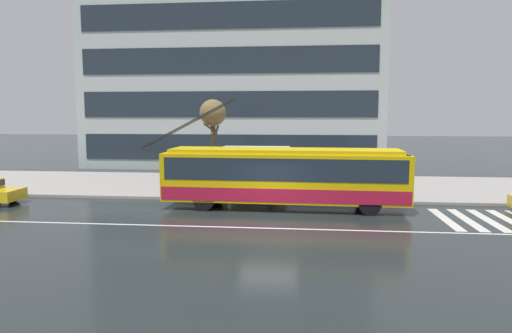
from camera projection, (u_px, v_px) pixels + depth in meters
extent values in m
plane|color=#202627|center=(269.00, 221.00, 19.85)|extent=(160.00, 160.00, 0.00)
cube|color=gray|center=(280.00, 186.00, 29.21)|extent=(80.00, 10.00, 0.14)
cube|color=beige|center=(445.00, 219.00, 20.27)|extent=(0.44, 4.40, 0.01)
cube|color=beige|center=(466.00, 219.00, 20.18)|extent=(0.44, 4.40, 0.01)
cube|color=beige|center=(488.00, 220.00, 20.08)|extent=(0.44, 4.40, 0.01)
cube|color=beige|center=(510.00, 220.00, 19.99)|extent=(0.44, 4.40, 0.01)
cube|color=silver|center=(267.00, 228.00, 18.66)|extent=(72.00, 0.14, 0.01)
cube|color=#DDB108|center=(284.00, 176.00, 22.46)|extent=(11.86, 2.79, 2.32)
cube|color=gold|center=(284.00, 151.00, 22.32)|extent=(11.15, 2.52, 0.20)
cube|color=#1E2833|center=(284.00, 167.00, 22.41)|extent=(11.39, 2.80, 1.07)
cube|color=#AB1733|center=(284.00, 191.00, 22.55)|extent=(11.74, 2.81, 0.65)
cube|color=#1E2833|center=(408.00, 169.00, 21.65)|extent=(0.18, 2.18, 1.16)
cube|color=black|center=(405.00, 156.00, 21.60)|extent=(0.21, 1.88, 0.28)
cylinder|color=black|center=(191.00, 123.00, 23.13)|extent=(4.81, 0.19, 2.51)
cylinder|color=black|center=(187.00, 123.00, 22.44)|extent=(4.81, 0.19, 2.51)
cylinder|color=black|center=(365.00, 196.00, 23.13)|extent=(1.05, 0.33, 1.04)
cylinder|color=black|center=(370.00, 204.00, 20.99)|extent=(1.05, 0.33, 1.04)
cylinder|color=black|center=(214.00, 192.00, 24.14)|extent=(1.05, 0.33, 1.04)
cylinder|color=black|center=(204.00, 200.00, 22.00)|extent=(1.05, 0.33, 1.04)
cylinder|color=black|center=(14.00, 196.00, 24.29)|extent=(0.62, 0.21, 0.62)
cylinder|color=gray|center=(286.00, 173.00, 24.78)|extent=(0.08, 0.08, 2.58)
cylinder|color=gray|center=(223.00, 173.00, 25.14)|extent=(0.08, 0.08, 2.58)
cylinder|color=gray|center=(287.00, 170.00, 26.17)|extent=(0.08, 0.08, 2.58)
cylinder|color=gray|center=(227.00, 169.00, 26.53)|extent=(0.08, 0.08, 2.58)
cube|color=#99ADB2|center=(257.00, 169.00, 26.34)|extent=(3.27, 0.04, 2.06)
cube|color=#B2B2B7|center=(256.00, 148.00, 25.50)|extent=(3.74, 1.71, 0.08)
cube|color=brown|center=(256.00, 185.00, 26.10)|extent=(2.41, 0.36, 0.08)
cylinder|color=black|center=(220.00, 183.00, 27.23)|extent=(0.14, 0.14, 0.86)
cylinder|color=black|center=(222.00, 183.00, 27.26)|extent=(0.14, 0.14, 0.86)
cylinder|color=#4D3131|center=(221.00, 171.00, 27.17)|extent=(0.45, 0.45, 0.55)
sphere|color=tan|center=(221.00, 164.00, 27.13)|extent=(0.23, 0.23, 0.23)
cone|color=red|center=(223.00, 159.00, 27.11)|extent=(1.19, 1.19, 0.26)
cylinder|color=#333333|center=(223.00, 168.00, 27.17)|extent=(0.02, 0.02, 0.74)
cylinder|color=#554F46|center=(223.00, 189.00, 25.28)|extent=(0.14, 0.14, 0.79)
cylinder|color=#554F46|center=(226.00, 189.00, 25.24)|extent=(0.14, 0.14, 0.79)
cylinder|color=#2E2727|center=(225.00, 176.00, 25.18)|extent=(0.40, 0.40, 0.56)
sphere|color=tan|center=(225.00, 169.00, 25.14)|extent=(0.23, 0.23, 0.23)
cone|color=red|center=(222.00, 164.00, 25.13)|extent=(1.31, 1.31, 0.26)
cylinder|color=#333333|center=(223.00, 173.00, 25.19)|extent=(0.02, 0.02, 0.75)
cylinder|color=navy|center=(360.00, 189.00, 24.93)|extent=(0.14, 0.14, 0.84)
cylinder|color=navy|center=(358.00, 189.00, 25.04)|extent=(0.14, 0.14, 0.84)
cylinder|color=maroon|center=(359.00, 176.00, 24.90)|extent=(0.50, 0.50, 0.64)
sphere|color=pink|center=(359.00, 168.00, 24.85)|extent=(0.22, 0.22, 0.22)
cone|color=black|center=(358.00, 162.00, 24.90)|extent=(1.55, 1.55, 0.31)
cylinder|color=#333333|center=(357.00, 172.00, 24.96)|extent=(0.02, 0.02, 0.79)
cylinder|color=#252B4B|center=(269.00, 189.00, 24.85)|extent=(0.14, 0.14, 0.89)
cylinder|color=#252B4B|center=(271.00, 189.00, 24.79)|extent=(0.14, 0.14, 0.89)
cylinder|color=gray|center=(270.00, 175.00, 24.73)|extent=(0.45, 0.45, 0.61)
sphere|color=tan|center=(270.00, 168.00, 24.69)|extent=(0.22, 0.22, 0.22)
cylinder|color=brown|center=(213.00, 156.00, 27.62)|extent=(0.28, 0.28, 3.95)
cylinder|color=brown|center=(213.00, 140.00, 26.88)|extent=(0.33, 1.34, 1.00)
cylinder|color=brown|center=(216.00, 134.00, 27.85)|extent=(0.30, 0.89, 0.94)
cylinder|color=brown|center=(215.00, 141.00, 27.96)|extent=(0.16, 0.98, 0.98)
cylinder|color=#4B422B|center=(216.00, 132.00, 27.20)|extent=(0.55, 0.64, 0.86)
cylinder|color=brown|center=(209.00, 127.00, 27.10)|extent=(0.55, 0.80, 0.55)
sphere|color=brown|center=(213.00, 113.00, 27.33)|extent=(1.58, 1.58, 1.58)
cube|color=#ABB7B3|center=(236.00, 69.00, 42.21)|extent=(25.49, 11.25, 17.41)
cube|color=#1E2833|center=(227.00, 147.00, 37.40)|extent=(23.96, 0.06, 2.09)
cube|color=#1E2833|center=(226.00, 104.00, 37.00)|extent=(23.96, 0.06, 2.09)
cube|color=#1E2833|center=(226.00, 60.00, 36.60)|extent=(23.96, 0.06, 2.09)
cube|color=#1E2833|center=(226.00, 15.00, 36.21)|extent=(23.96, 0.06, 2.09)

